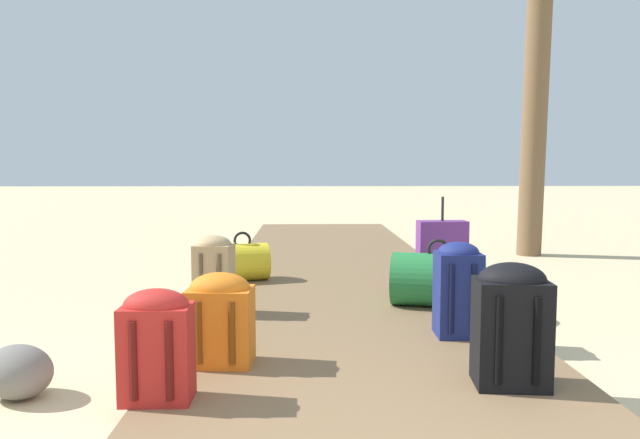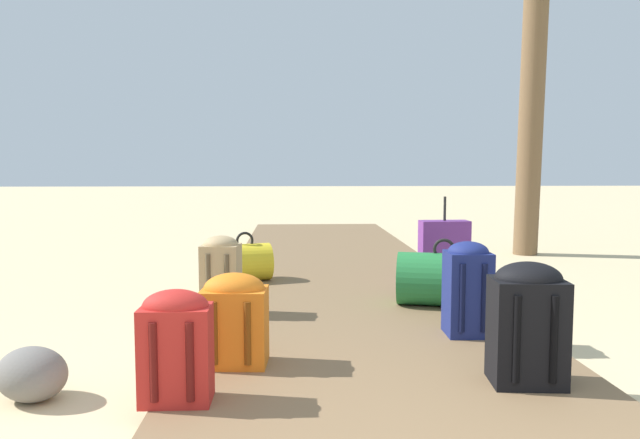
{
  "view_description": "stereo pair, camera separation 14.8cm",
  "coord_description": "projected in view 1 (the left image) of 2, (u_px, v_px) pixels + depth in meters",
  "views": [
    {
      "loc": [
        -0.31,
        -1.13,
        1.12
      ],
      "look_at": [
        -0.15,
        5.35,
        0.55
      ],
      "focal_mm": 33.53,
      "sensor_mm": 36.0,
      "label": 1
    },
    {
      "loc": [
        -0.46,
        -1.12,
        1.12
      ],
      "look_at": [
        -0.15,
        5.35,
        0.55
      ],
      "focal_mm": 33.53,
      "sensor_mm": 36.0,
      "label": 2
    }
  ],
  "objects": [
    {
      "name": "backpack_orange",
      "position": [
        220.0,
        316.0,
        3.15
      ],
      "size": [
        0.35,
        0.29,
        0.49
      ],
      "color": "orange",
      "rests_on": "boardwalk"
    },
    {
      "name": "boardwalk",
      "position": [
        336.0,
        274.0,
        6.07
      ],
      "size": [
        2.16,
        9.73,
        0.08
      ],
      "primitive_type": "cube",
      "color": "brown",
      "rests_on": "ground"
    },
    {
      "name": "backpack_black",
      "position": [
        511.0,
        321.0,
        2.83
      ],
      "size": [
        0.36,
        0.3,
        0.59
      ],
      "color": "black",
      "rests_on": "boardwalk"
    },
    {
      "name": "rock_right_mid",
      "position": [
        447.0,
        247.0,
        7.94
      ],
      "size": [
        0.21,
        0.21,
        0.12
      ],
      "primitive_type": "ellipsoid",
      "rotation": [
        0.0,
        0.0,
        2.72
      ],
      "color": "gray",
      "rests_on": "ground"
    },
    {
      "name": "duffel_bag_yellow",
      "position": [
        243.0,
        262.0,
        5.48
      ],
      "size": [
        0.54,
        0.46,
        0.45
      ],
      "color": "gold",
      "rests_on": "boardwalk"
    },
    {
      "name": "backpack_navy",
      "position": [
        458.0,
        287.0,
        3.67
      ],
      "size": [
        0.27,
        0.28,
        0.58
      ],
      "color": "navy",
      "rests_on": "boardwalk"
    },
    {
      "name": "ground_plane",
      "position": [
        342.0,
        298.0,
        5.1
      ],
      "size": [
        60.0,
        60.0,
        0.0
      ],
      "primitive_type": "plane",
      "color": "#D1BA8C"
    },
    {
      "name": "suitcase_purple",
      "position": [
        442.0,
        251.0,
        5.4
      ],
      "size": [
        0.45,
        0.21,
        0.78
      ],
      "color": "#6B2D84",
      "rests_on": "boardwalk"
    },
    {
      "name": "rock_left_mid",
      "position": [
        18.0,
        372.0,
        2.89
      ],
      "size": [
        0.45,
        0.42,
        0.26
      ],
      "primitive_type": "ellipsoid",
      "rotation": [
        0.0,
        0.0,
        2.67
      ],
      "color": "slate",
      "rests_on": "ground"
    },
    {
      "name": "duffel_bag_green",
      "position": [
        438.0,
        280.0,
        4.46
      ],
      "size": [
        0.76,
        0.56,
        0.51
      ],
      "color": "#237538",
      "rests_on": "boardwalk"
    },
    {
      "name": "backpack_tan",
      "position": [
        214.0,
        273.0,
        4.23
      ],
      "size": [
        0.28,
        0.27,
        0.56
      ],
      "color": "tan",
      "rests_on": "boardwalk"
    },
    {
      "name": "backpack_red",
      "position": [
        157.0,
        342.0,
        2.64
      ],
      "size": [
        0.31,
        0.22,
        0.51
      ],
      "color": "red",
      "rests_on": "boardwalk"
    }
  ]
}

